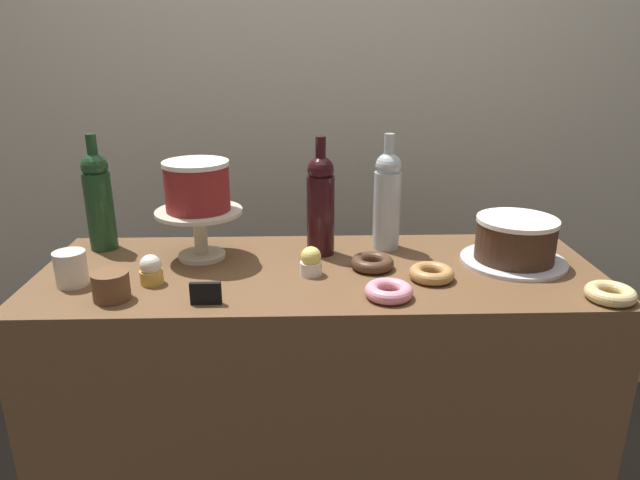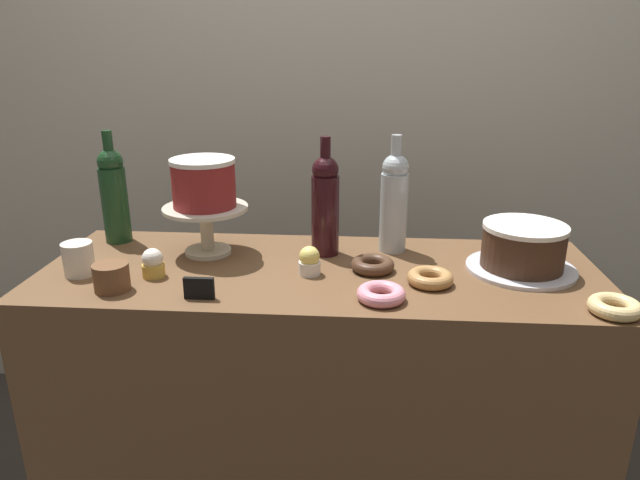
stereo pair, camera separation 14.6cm
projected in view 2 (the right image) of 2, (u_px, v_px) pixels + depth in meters
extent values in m
cube|color=#BCB7A8|center=(337.00, 88.00, 2.15)|extent=(6.00, 0.05, 2.60)
cube|color=brown|center=(320.00, 416.00, 1.63)|extent=(1.45, 0.54, 0.91)
cylinder|color=beige|center=(208.00, 251.00, 1.59)|extent=(0.13, 0.13, 0.01)
cylinder|color=beige|center=(207.00, 230.00, 1.57)|extent=(0.04, 0.04, 0.11)
cylinder|color=beige|center=(205.00, 208.00, 1.55)|extent=(0.23, 0.23, 0.01)
cylinder|color=maroon|center=(204.00, 185.00, 1.53)|extent=(0.17, 0.17, 0.12)
cylinder|color=white|center=(202.00, 161.00, 1.51)|extent=(0.17, 0.17, 0.01)
cylinder|color=silver|center=(521.00, 268.00, 1.48)|extent=(0.28, 0.28, 0.01)
cylinder|color=#3D2619|center=(523.00, 248.00, 1.46)|extent=(0.21, 0.21, 0.10)
cylinder|color=white|center=(526.00, 227.00, 1.44)|extent=(0.21, 0.21, 0.01)
cylinder|color=black|center=(325.00, 215.00, 1.56)|extent=(0.08, 0.08, 0.22)
sphere|color=black|center=(325.00, 170.00, 1.52)|extent=(0.07, 0.07, 0.07)
cylinder|color=black|center=(325.00, 151.00, 1.50)|extent=(0.03, 0.03, 0.08)
cylinder|color=#193D1E|center=(115.00, 205.00, 1.66)|extent=(0.08, 0.08, 0.22)
sphere|color=#193D1E|center=(110.00, 162.00, 1.62)|extent=(0.07, 0.07, 0.07)
cylinder|color=#193D1E|center=(108.00, 144.00, 1.60)|extent=(0.03, 0.03, 0.08)
cylinder|color=#B2BCC1|center=(393.00, 213.00, 1.59)|extent=(0.08, 0.08, 0.22)
sphere|color=#B2BCC1|center=(395.00, 168.00, 1.54)|extent=(0.07, 0.07, 0.07)
cylinder|color=#B2BCC1|center=(396.00, 149.00, 1.53)|extent=(0.03, 0.03, 0.08)
cylinder|color=white|center=(310.00, 268.00, 1.45)|extent=(0.06, 0.06, 0.03)
sphere|color=#EFDB6B|center=(309.00, 256.00, 1.44)|extent=(0.05, 0.05, 0.05)
cylinder|color=gold|center=(154.00, 270.00, 1.43)|extent=(0.06, 0.06, 0.03)
sphere|color=white|center=(152.00, 259.00, 1.42)|extent=(0.05, 0.05, 0.05)
torus|color=#B27F47|center=(430.00, 278.00, 1.39)|extent=(0.11, 0.11, 0.03)
torus|color=#E0C17F|center=(615.00, 307.00, 1.24)|extent=(0.11, 0.11, 0.03)
torus|color=#472D1E|center=(373.00, 265.00, 1.47)|extent=(0.11, 0.11, 0.03)
torus|color=pink|center=(381.00, 294.00, 1.30)|extent=(0.11, 0.11, 0.03)
cylinder|color=brown|center=(113.00, 288.00, 1.36)|extent=(0.08, 0.08, 0.01)
cylinder|color=brown|center=(112.00, 284.00, 1.35)|extent=(0.08, 0.08, 0.01)
cylinder|color=brown|center=(112.00, 279.00, 1.35)|extent=(0.08, 0.08, 0.01)
cylinder|color=brown|center=(111.00, 275.00, 1.35)|extent=(0.08, 0.08, 0.01)
cylinder|color=brown|center=(111.00, 271.00, 1.34)|extent=(0.08, 0.08, 0.01)
cylinder|color=brown|center=(110.00, 266.00, 1.34)|extent=(0.08, 0.08, 0.01)
cube|color=black|center=(199.00, 288.00, 1.31)|extent=(0.07, 0.01, 0.05)
cylinder|color=silver|center=(78.00, 259.00, 1.44)|extent=(0.08, 0.08, 0.08)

